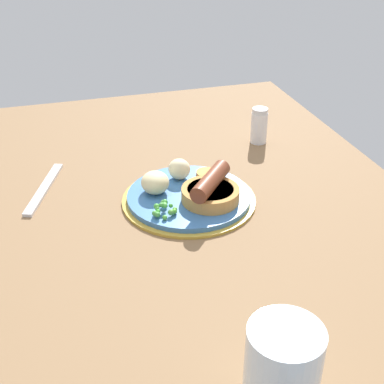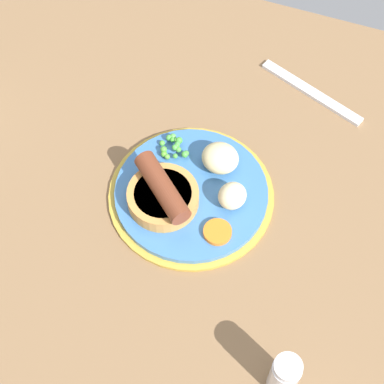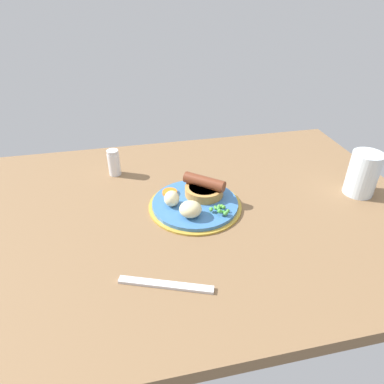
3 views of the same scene
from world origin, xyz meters
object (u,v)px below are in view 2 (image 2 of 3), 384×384
pea_pile (174,147)px  potato_chunk_0 (220,158)px  salt_shaker (284,375)px  dinner_plate (191,194)px  sausage_pudding (163,194)px  fork (311,92)px  potato_chunk_2 (232,196)px  carrot_slice_0 (217,232)px

pea_pile → potato_chunk_0: 7.09cm
potato_chunk_0 → salt_shaker: size_ratio=0.69×
dinner_plate → salt_shaker: size_ratio=3.06×
sausage_pudding → fork: (-13.90, -26.68, -2.99)cm
sausage_pudding → salt_shaker: size_ratio=1.33×
dinner_plate → potato_chunk_2: 6.41cm
dinner_plate → fork: (-10.91, -23.79, -0.27)cm
sausage_pudding → fork: sausage_pudding is taller
fork → salt_shaker: 45.30cm
potato_chunk_2 → salt_shaker: bearing=122.3°
dinner_plate → pea_pile: (4.73, -5.55, 1.73)cm
dinner_plate → potato_chunk_2: (-5.80, -0.11, 2.73)cm
sausage_pudding → fork: bearing=-77.3°
potato_chunk_2 → fork: (-5.11, -23.68, -3.00)cm
carrot_slice_0 → pea_pile: bearing=-45.7°
pea_pile → salt_shaker: size_ratio=0.63×
sausage_pudding → salt_shaker: (-21.94, 17.77, 0.44)cm
sausage_pudding → potato_chunk_2: bearing=-120.9°
pea_pile → potato_chunk_0: size_ratio=0.91×
pea_pile → fork: (-15.65, -18.23, -2.00)cm
carrot_slice_0 → salt_shaker: bearing=130.5°
carrot_slice_0 → fork: (-5.38, -28.74, -1.47)cm
sausage_pudding → potato_chunk_0: (-5.27, -8.23, -0.01)cm
dinner_plate → fork: 26.17cm
dinner_plate → potato_chunk_0: (-2.28, -5.34, 2.71)cm
potato_chunk_0 → fork: 20.58cm
potato_chunk_2 → salt_shaker: size_ratio=0.53×
pea_pile → fork: size_ratio=0.27×
potato_chunk_2 → dinner_plate: bearing=1.1°
sausage_pudding → potato_chunk_2: (-8.79, -3.00, 0.01)cm
sausage_pudding → pea_pile: 8.68cm
sausage_pudding → carrot_slice_0: size_ratio=2.63×
pea_pile → fork: 24.11cm
fork → pea_pile: bearing=70.0°
dinner_plate → potato_chunk_2: potato_chunk_2 is taller
pea_pile → potato_chunk_2: bearing=152.7°
potato_chunk_2 → carrot_slice_0: bearing=86.9°
potato_chunk_0 → carrot_slice_0: potato_chunk_0 is taller
dinner_plate → pea_pile: pea_pile is taller
dinner_plate → potato_chunk_0: size_ratio=4.42×
potato_chunk_0 → salt_shaker: salt_shaker is taller
carrot_slice_0 → salt_shaker: salt_shaker is taller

